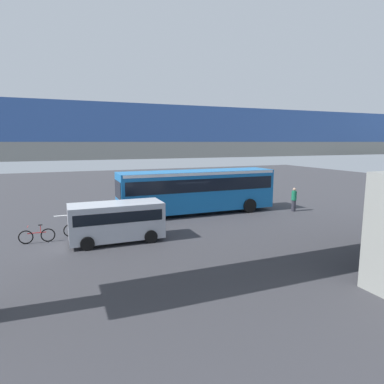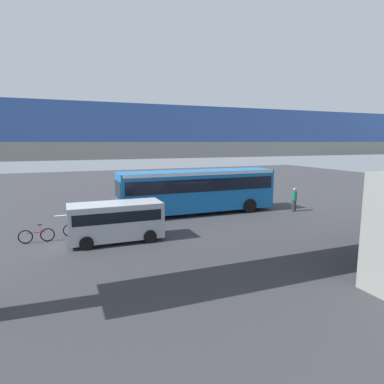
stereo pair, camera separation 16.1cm
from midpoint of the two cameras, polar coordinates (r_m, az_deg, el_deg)
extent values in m
plane|color=#38383D|center=(23.75, -1.08, -3.93)|extent=(80.00, 80.00, 0.00)
cube|color=#196BB7|center=(23.86, 0.76, 0.33)|extent=(11.50, 2.55, 2.86)
cube|color=black|center=(23.79, 0.76, 1.55)|extent=(11.04, 2.59, 0.90)
cube|color=white|center=(23.71, 0.77, 3.46)|extent=(11.27, 2.58, 0.20)
cube|color=black|center=(22.24, -13.06, 0.38)|extent=(0.04, 2.24, 1.20)
cylinder|color=black|center=(21.71, -6.93, -3.80)|extent=(1.04, 0.30, 1.04)
cylinder|color=black|center=(24.13, -8.52, -2.56)|extent=(1.04, 0.30, 1.04)
cylinder|color=black|center=(24.62, 9.84, -2.37)|extent=(1.04, 0.30, 1.04)
cylinder|color=black|center=(26.78, 6.97, -1.41)|extent=(1.04, 0.30, 1.04)
cube|color=#B7BCC6|center=(17.68, -13.33, -4.89)|extent=(4.80, 1.95, 1.86)
cube|color=black|center=(17.60, -13.37, -3.75)|extent=(4.42, 1.98, 0.56)
cylinder|color=black|center=(16.79, -18.12, -8.57)|extent=(0.68, 0.22, 0.68)
cylinder|color=black|center=(18.67, -18.56, -6.86)|extent=(0.68, 0.22, 0.68)
cylinder|color=black|center=(17.26, -7.49, -7.73)|extent=(0.68, 0.22, 0.68)
cylinder|color=black|center=(19.09, -8.98, -6.16)|extent=(0.68, 0.22, 0.68)
torus|color=black|center=(19.42, -20.78, -6.31)|extent=(0.72, 0.06, 0.72)
torus|color=black|center=(19.46, -17.67, -6.12)|extent=(0.72, 0.06, 0.72)
cube|color=blue|center=(19.39, -19.25, -5.70)|extent=(0.89, 0.04, 0.04)
cylinder|color=blue|center=(19.35, -18.72, -5.09)|extent=(0.03, 0.03, 0.40)
cube|color=black|center=(19.31, -18.75, -4.52)|extent=(0.20, 0.08, 0.04)
cylinder|color=blue|center=(19.29, -20.49, -4.71)|extent=(0.02, 0.44, 0.02)
torus|color=black|center=(19.01, -27.31, -7.05)|extent=(0.72, 0.06, 0.72)
torus|color=black|center=(18.93, -24.13, -6.90)|extent=(0.72, 0.06, 0.72)
cube|color=red|center=(18.91, -25.76, -6.45)|extent=(0.89, 0.04, 0.04)
cylinder|color=red|center=(18.85, -25.22, -5.83)|extent=(0.03, 0.03, 0.40)
cube|color=black|center=(18.81, -25.26, -5.24)|extent=(0.20, 0.08, 0.04)
cylinder|color=red|center=(18.86, -27.04, -5.42)|extent=(0.02, 0.44, 0.02)
cylinder|color=#2D2D38|center=(25.91, 17.19, -2.30)|extent=(0.32, 0.32, 0.85)
cylinder|color=#19724C|center=(25.78, 17.27, -0.60)|extent=(0.38, 0.38, 0.70)
sphere|color=tan|center=(25.71, 17.32, 0.45)|extent=(0.22, 0.22, 0.22)
cube|color=silver|center=(29.98, 11.25, -1.43)|extent=(2.00, 0.20, 0.01)
cube|color=silver|center=(28.00, 4.39, -2.00)|extent=(2.00, 0.20, 0.01)
cube|color=silver|center=(26.49, -3.39, -2.61)|extent=(2.00, 0.20, 0.01)
cube|color=silver|center=(25.53, -11.94, -3.22)|extent=(2.00, 0.20, 0.01)
cube|color=silver|center=(25.17, -20.95, -3.79)|extent=(2.00, 0.20, 0.01)
cube|color=gray|center=(13.59, 15.65, 7.40)|extent=(24.11, 2.60, 0.50)
cube|color=#3359A5|center=(14.61, 12.74, 10.72)|extent=(24.11, 0.08, 1.10)
cube|color=#3359A5|center=(12.64, 19.32, 10.78)|extent=(24.11, 0.08, 1.10)
camera|label=1|loc=(0.08, -90.19, -0.03)|focal=30.46mm
camera|label=2|loc=(0.08, 89.81, 0.03)|focal=30.46mm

